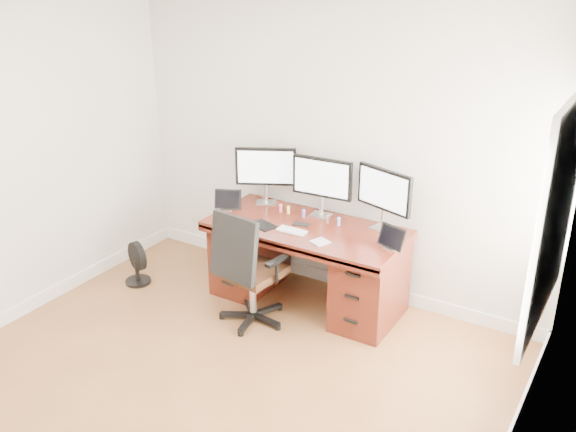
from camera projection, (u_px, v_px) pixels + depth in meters
The scene contains 20 objects.
ground at pixel (173, 420), 4.32m from camera, with size 4.50×4.50×0.00m, color brown.
back_wall at pixel (332, 145), 5.57m from camera, with size 4.00×0.10×2.70m, color silver.
right_wall at pixel (505, 323), 2.93m from camera, with size 0.10×4.50×2.70m.
desk at pixel (307, 261), 5.61m from camera, with size 1.70×0.80×0.75m.
office_chair at pixel (249, 287), 5.32m from camera, with size 0.60×0.60×1.02m.
floor_fan at pixel (136, 264), 6.00m from camera, with size 0.28×0.24×0.41m.
monitor_left at pixel (266, 169), 5.81m from camera, with size 0.51×0.28×0.53m.
monitor_center at pixel (322, 180), 5.53m from camera, with size 0.55×0.15×0.53m.
monitor_right at pixel (384, 192), 5.26m from camera, with size 0.53×0.21×0.53m.
tablet_left at pixel (227, 201), 5.75m from camera, with size 0.25×0.16×0.19m.
tablet_right at pixel (391, 239), 5.00m from camera, with size 0.25×0.14×0.19m.
keyboard at pixel (292, 231), 5.34m from camera, with size 0.25×0.11×0.01m, color silver.
trackpad at pixel (320, 242), 5.14m from camera, with size 0.13×0.13×0.01m, color #B8BBBF.
drawing_tablet at pixel (263, 225), 5.45m from camera, with size 0.23×0.15×0.01m, color black.
phone at pixel (301, 224), 5.47m from camera, with size 0.14×0.07×0.01m, color black.
figurine_pink at pixel (281, 208), 5.72m from camera, with size 0.03×0.03×0.08m.
figurine_yellow at pixel (288, 209), 5.68m from camera, with size 0.03×0.03×0.08m.
figurine_purple at pixel (304, 213), 5.60m from camera, with size 0.03×0.03×0.08m.
figurine_brown at pixel (327, 218), 5.49m from camera, with size 0.03×0.03×0.08m.
figurine_blue at pixel (339, 221), 5.44m from camera, with size 0.03×0.03×0.08m.
Camera 1 is at (2.44, -2.55, 2.94)m, focal length 40.00 mm.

